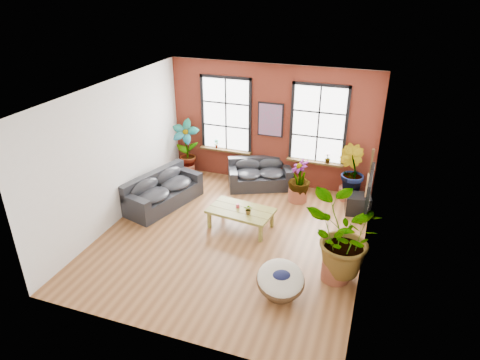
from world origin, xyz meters
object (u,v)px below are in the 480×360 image
Objects in this scene: sofa_back at (260,175)px; papasan_chair at (281,280)px; coffee_table at (241,212)px; sofa_left at (162,191)px.

papasan_chair is (1.77, -4.41, -0.01)m from sofa_back.
sofa_back is 1.61× the size of papasan_chair.
sofa_back is at bearing 102.20° from coffee_table.
sofa_back is 0.84× the size of sofa_left.
sofa_left reaches higher than sofa_back.
coffee_table is 2.60m from papasan_chair.
sofa_left is at bearing 177.29° from coffee_table.
coffee_table is (2.39, -0.39, 0.04)m from sofa_left.
papasan_chair is (3.93, -2.48, -0.03)m from sofa_left.
sofa_left is 1.92× the size of papasan_chair.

